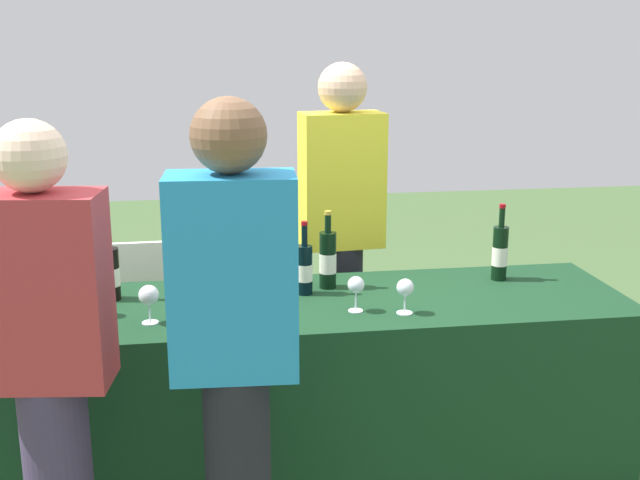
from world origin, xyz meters
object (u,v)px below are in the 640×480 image
(wine_bottle_1, at_px, (208,272))
(wine_glass_2, at_px, (215,289))
(wine_bottle_3, at_px, (328,259))
(wine_glass_1, at_px, (149,296))
(wine_bottle_0, at_px, (110,273))
(wine_bottle_4, at_px, (500,252))
(wine_glass_0, at_px, (95,294))
(server_pouring, at_px, (341,226))
(guest_0, at_px, (48,359))
(guest_1, at_px, (235,346))
(wine_bottle_2, at_px, (305,269))
(menu_board, at_px, (149,322))
(wine_glass_5, at_px, (405,289))
(wine_glass_4, at_px, (356,286))
(wine_glass_3, at_px, (238,284))

(wine_bottle_1, height_order, wine_glass_2, wine_bottle_1)
(wine_bottle_3, distance_m, wine_glass_1, 0.78)
(wine_bottle_0, distance_m, wine_glass_1, 0.34)
(wine_bottle_4, distance_m, wine_glass_2, 1.26)
(wine_glass_0, distance_m, server_pouring, 1.25)
(wine_glass_1, xyz_separation_m, wine_glass_2, (0.24, 0.04, 0.00))
(wine_bottle_1, bearing_deg, wine_glass_1, -132.92)
(guest_0, bearing_deg, server_pouring, 55.65)
(wine_bottle_0, relative_size, guest_0, 0.19)
(wine_glass_0, xyz_separation_m, guest_1, (0.49, -0.67, 0.03))
(wine_bottle_2, relative_size, menu_board, 0.37)
(wine_bottle_0, height_order, wine_glass_0, wine_bottle_0)
(wine_bottle_0, height_order, wine_glass_5, wine_bottle_0)
(wine_bottle_2, xyz_separation_m, guest_1, (-0.32, -0.82, 0.01))
(wine_bottle_2, height_order, guest_1, guest_1)
(wine_bottle_1, xyz_separation_m, wine_bottle_3, (0.50, 0.09, 0.01))
(wine_bottle_4, xyz_separation_m, guest_0, (-1.74, -0.81, -0.04))
(server_pouring, bearing_deg, guest_1, 62.66)
(wine_glass_2, xyz_separation_m, guest_1, (0.05, -0.61, 0.01))
(wine_glass_1, distance_m, menu_board, 1.11)
(wine_bottle_3, height_order, wine_glass_2, wine_bottle_3)
(wine_glass_2, bearing_deg, wine_glass_1, -169.83)
(wine_bottle_2, distance_m, server_pouring, 0.58)
(wine_glass_1, relative_size, wine_glass_4, 1.05)
(wine_glass_4, bearing_deg, wine_glass_1, -178.99)
(wine_bottle_3, distance_m, menu_board, 1.16)
(wine_glass_4, xyz_separation_m, wine_glass_5, (0.18, -0.05, -0.00))
(wine_bottle_3, bearing_deg, wine_bottle_4, 0.06)
(wine_bottle_2, xyz_separation_m, wine_glass_0, (-0.81, -0.15, -0.02))
(wine_bottle_2, relative_size, wine_glass_2, 2.03)
(wine_glass_4, height_order, guest_0, guest_0)
(wine_bottle_3, distance_m, guest_1, 0.98)
(wine_glass_4, bearing_deg, wine_bottle_4, 24.13)
(wine_bottle_1, height_order, wine_glass_1, wine_bottle_1)
(wine_glass_4, relative_size, guest_1, 0.08)
(wine_bottle_1, xyz_separation_m, menu_board, (-0.30, 0.78, -0.48))
(wine_glass_0, bearing_deg, guest_0, -96.71)
(wine_glass_3, bearing_deg, wine_bottle_2, 32.50)
(wine_glass_4, bearing_deg, wine_glass_0, 174.69)
(wine_glass_2, xyz_separation_m, wine_glass_3, (0.09, 0.03, 0.00))
(wine_glass_2, distance_m, server_pouring, 0.96)
(wine_glass_1, relative_size, wine_glass_5, 1.06)
(wine_bottle_3, xyz_separation_m, menu_board, (-0.80, 0.69, -0.49))
(wine_glass_4, bearing_deg, wine_bottle_2, 124.63)
(wine_bottle_2, relative_size, wine_glass_0, 2.38)
(guest_1, bearing_deg, guest_0, 175.24)
(guest_1, relative_size, menu_board, 1.98)
(wine_bottle_0, xyz_separation_m, wine_bottle_2, (0.78, -0.04, -0.00))
(wine_glass_2, xyz_separation_m, menu_board, (-0.32, 0.96, -0.47))
(wine_glass_4, height_order, menu_board, wine_glass_4)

